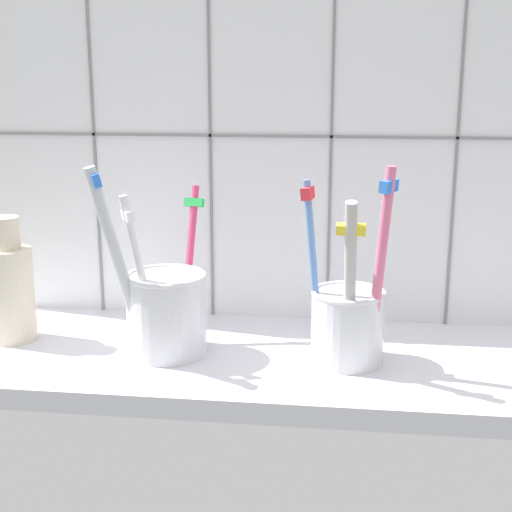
% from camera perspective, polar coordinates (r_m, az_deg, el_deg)
% --- Properties ---
extents(counter_slab, '(0.64, 0.22, 0.02)m').
position_cam_1_polar(counter_slab, '(0.72, 0.10, -8.34)').
color(counter_slab, silver).
rests_on(counter_slab, ground).
extents(tile_wall_back, '(0.64, 0.02, 0.45)m').
position_cam_1_polar(tile_wall_back, '(0.78, 1.21, 9.81)').
color(tile_wall_back, white).
rests_on(tile_wall_back, ground).
extents(toothbrush_cup_left, '(0.10, 0.12, 0.19)m').
position_cam_1_polar(toothbrush_cup_left, '(0.70, -7.16, -4.07)').
color(toothbrush_cup_left, silver).
rests_on(toothbrush_cup_left, counter_slab).
extents(toothbrush_cup_right, '(0.09, 0.09, 0.19)m').
position_cam_1_polar(toothbrush_cup_right, '(0.68, 7.24, -4.85)').
color(toothbrush_cup_right, silver).
rests_on(toothbrush_cup_right, counter_slab).
extents(ceramic_vase, '(0.05, 0.05, 0.13)m').
position_cam_1_polar(ceramic_vase, '(0.77, -18.70, -2.40)').
color(ceramic_vase, beige).
rests_on(ceramic_vase, counter_slab).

